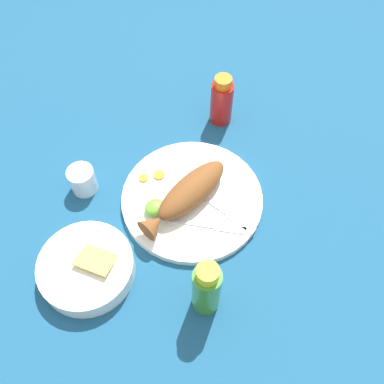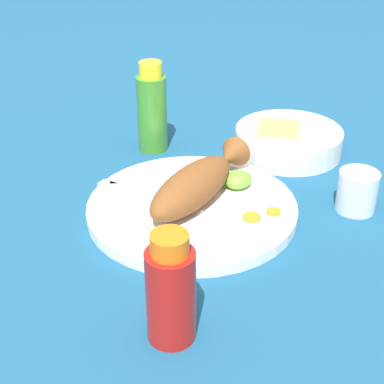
{
  "view_description": "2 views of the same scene",
  "coord_description": "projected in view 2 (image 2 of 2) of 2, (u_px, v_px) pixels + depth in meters",
  "views": [
    {
      "loc": [
        -0.29,
        -0.42,
        0.84
      ],
      "look_at": [
        0.0,
        0.0,
        0.04
      ],
      "focal_mm": 40.0,
      "sensor_mm": 36.0,
      "label": 1
    },
    {
      "loc": [
        0.55,
        0.53,
        0.48
      ],
      "look_at": [
        0.0,
        0.0,
        0.04
      ],
      "focal_mm": 55.0,
      "sensor_mm": 36.0,
      "label": 2
    }
  ],
  "objects": [
    {
      "name": "guacamole_bowl",
      "position": [
        288.0,
        139.0,
        1.07
      ],
      "size": [
        0.19,
        0.19,
        0.06
      ],
      "color": "white",
      "rests_on": "ground_plane"
    },
    {
      "name": "salt_cup",
      "position": [
        357.0,
        194.0,
        0.9
      ],
      "size": [
        0.06,
        0.06,
        0.06
      ],
      "color": "silver",
      "rests_on": "ground_plane"
    },
    {
      "name": "main_plate",
      "position": [
        192.0,
        208.0,
        0.9
      ],
      "size": [
        0.32,
        0.32,
        0.02
      ],
      "primitive_type": "cylinder",
      "color": "white",
      "rests_on": "ground_plane"
    },
    {
      "name": "hot_sauce_bottle_red",
      "position": [
        171.0,
        291.0,
        0.64
      ],
      "size": [
        0.06,
        0.06,
        0.14
      ],
      "color": "#B21914",
      "rests_on": "ground_plane"
    },
    {
      "name": "ground_plane",
      "position": [
        192.0,
        213.0,
        0.9
      ],
      "size": [
        4.0,
        4.0,
        0.0
      ],
      "primitive_type": "plane",
      "color": "navy"
    },
    {
      "name": "fork_far",
      "position": [
        159.0,
        181.0,
        0.95
      ],
      "size": [
        0.14,
        0.14,
        0.0
      ],
      "rotation": [
        0.0,
        0.0,
        5.52
      ],
      "color": "silver",
      "rests_on": "main_plate"
    },
    {
      "name": "fork_near",
      "position": [
        142.0,
        194.0,
        0.91
      ],
      "size": [
        0.06,
        0.18,
        0.0
      ],
      "rotation": [
        0.0,
        0.0,
        4.99
      ],
      "color": "silver",
      "rests_on": "main_plate"
    },
    {
      "name": "lime_wedge_main",
      "position": [
        238.0,
        180.0,
        0.93
      ],
      "size": [
        0.05,
        0.04,
        0.03
      ],
      "primitive_type": "ellipsoid",
      "color": "#6BB233",
      "rests_on": "main_plate"
    },
    {
      "name": "carrot_slice_mid",
      "position": [
        252.0,
        217.0,
        0.86
      ],
      "size": [
        0.03,
        0.03,
        0.0
      ],
      "primitive_type": "cylinder",
      "color": "orange",
      "rests_on": "main_plate"
    },
    {
      "name": "hot_sauce_bottle_green",
      "position": [
        152.0,
        110.0,
        1.06
      ],
      "size": [
        0.05,
        0.05,
        0.17
      ],
      "color": "#3D8428",
      "rests_on": "ground_plane"
    },
    {
      "name": "carrot_slice_near",
      "position": [
        274.0,
        212.0,
        0.87
      ],
      "size": [
        0.02,
        0.02,
        0.0
      ],
      "primitive_type": "cylinder",
      "color": "orange",
      "rests_on": "main_plate"
    },
    {
      "name": "fried_fish",
      "position": [
        197.0,
        183.0,
        0.89
      ],
      "size": [
        0.25,
        0.11,
        0.06
      ],
      "rotation": [
        0.0,
        0.0,
        0.22
      ],
      "color": "brown",
      "rests_on": "main_plate"
    }
  ]
}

